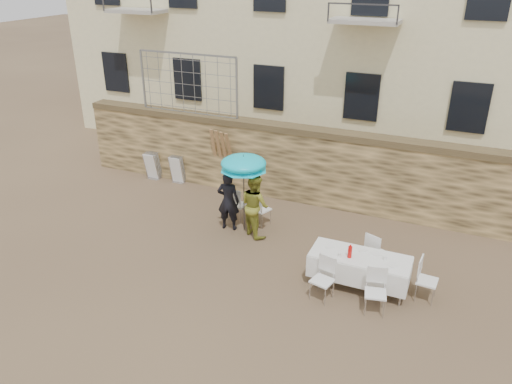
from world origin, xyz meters
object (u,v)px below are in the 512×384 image
at_px(woman_dress, 255,205).
at_px(banquet_table, 360,258).
at_px(couple_chair_left, 238,204).
at_px(soda_bottle, 350,252).
at_px(chair_stack_right, 179,168).
at_px(couple_chair_right, 261,208).
at_px(chair_stack_left, 155,164).
at_px(table_chair_front_right, 376,292).
at_px(umbrella, 244,166).
at_px(table_chair_side, 427,280).
at_px(man_suit, 228,201).
at_px(table_chair_front_left, 322,280).
at_px(table_chair_back, 376,251).

relative_size(woman_dress, banquet_table, 0.79).
bearing_deg(couple_chair_left, soda_bottle, 155.52).
bearing_deg(chair_stack_right, couple_chair_right, -24.25).
distance_m(chair_stack_left, chair_stack_right, 0.90).
height_order(couple_chair_left, table_chair_front_right, same).
distance_m(umbrella, table_chair_side, 5.05).
xyz_separation_m(man_suit, chair_stack_right, (-2.80, 2.13, -0.35)).
distance_m(woman_dress, couple_chair_left, 0.99).
distance_m(table_chair_front_left, chair_stack_right, 7.20).
distance_m(woman_dress, couple_chair_right, 0.66).
bearing_deg(table_chair_side, couple_chair_left, 76.33).
bearing_deg(chair_stack_right, table_chair_side, -22.25).
distance_m(table_chair_front_left, table_chair_front_right, 1.10).
distance_m(soda_bottle, table_chair_side, 1.67).
height_order(umbrella, couple_chair_left, umbrella).
distance_m(woman_dress, table_chair_front_right, 4.00).
bearing_deg(couple_chair_right, table_chair_front_left, 154.74).
bearing_deg(table_chair_front_left, soda_bottle, 70.33).
height_order(soda_bottle, chair_stack_left, soda_bottle).
height_order(man_suit, table_chair_front_right, man_suit).
relative_size(couple_chair_left, couple_chair_right, 1.00).
distance_m(woman_dress, banquet_table, 3.21).
bearing_deg(table_chair_front_right, table_chair_front_left, 167.91).
bearing_deg(table_chair_side, chair_stack_left, 74.16).
bearing_deg(table_chair_front_right, banquet_table, 111.60).
distance_m(man_suit, table_chair_front_right, 4.66).
relative_size(man_suit, woman_dress, 0.97).
height_order(banquet_table, table_chair_front_left, table_chair_front_left).
bearing_deg(table_chair_side, soda_bottle, 103.21).
height_order(man_suit, table_chair_back, man_suit).
bearing_deg(couple_chair_right, man_suit, 59.01).
bearing_deg(banquet_table, chair_stack_left, 155.76).
height_order(woman_dress, chair_stack_right, woman_dress).
relative_size(couple_chair_left, banquet_table, 0.46).
distance_m(soda_bottle, table_chair_front_right, 1.02).
bearing_deg(table_chair_front_left, couple_chair_left, 155.15).
bearing_deg(woman_dress, table_chair_side, -161.13).
relative_size(banquet_table, chair_stack_right, 2.28).
relative_size(banquet_table, table_chair_back, 2.19).
distance_m(umbrella, banquet_table, 3.73).
xyz_separation_m(umbrella, table_chair_front_right, (3.82, -2.06, -1.34)).
xyz_separation_m(soda_bottle, chair_stack_right, (-6.32, 3.49, -0.45)).
distance_m(man_suit, couple_chair_left, 0.64).
bearing_deg(umbrella, woman_dress, -15.95).
bearing_deg(table_chair_front_left, chair_stack_left, 163.07).
bearing_deg(soda_bottle, banquet_table, 36.87).
bearing_deg(table_chair_back, couple_chair_left, 7.59).
xyz_separation_m(man_suit, couple_chair_left, (0.00, 0.55, -0.33)).
height_order(couple_chair_right, soda_bottle, soda_bottle).
bearing_deg(umbrella, table_chair_side, -14.42).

